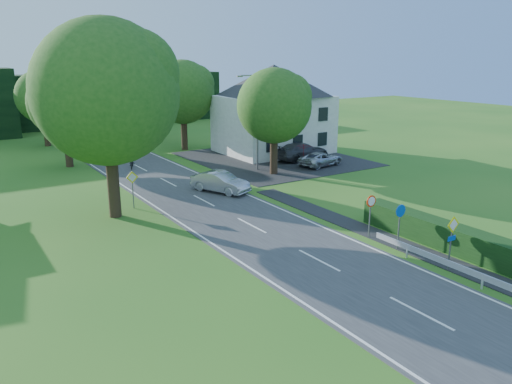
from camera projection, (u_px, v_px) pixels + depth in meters
road at (234, 217)px, 30.27m from camera, size 7.00×80.00×0.04m
parking_pad at (274, 159)px, 47.07m from camera, size 14.00×16.00×0.04m
line_edge_left at (185, 226)px, 28.56m from camera, size 0.12×80.00×0.01m
line_edge_right at (278, 208)px, 31.96m from camera, size 0.12×80.00×0.01m
line_centre at (234, 216)px, 30.26m from camera, size 0.12×80.00×0.01m
tree_main at (108, 121)px, 28.83m from camera, size 9.40×9.40×11.64m
tree_left_far at (65, 118)px, 42.72m from camera, size 7.00×7.00×8.58m
tree_right_far at (183, 105)px, 50.55m from camera, size 7.40×7.40×9.09m
tree_left_back at (44, 108)px, 52.77m from camera, size 6.60×6.60×8.07m
tree_right_back at (146, 107)px, 56.71m from camera, size 6.20×6.20×7.56m
tree_right_mid at (274, 122)px, 40.06m from camera, size 7.00×7.00×8.58m
treeline_right at (118, 99)px, 70.79m from camera, size 30.00×5.00×7.00m
house_white at (274, 108)px, 49.39m from camera, size 10.60×8.40×8.60m
streetlight at (256, 118)px, 41.41m from camera, size 2.03×0.18×8.00m
sign_priority_right at (452, 233)px, 22.31m from camera, size 0.78×0.09×2.59m
sign_roundabout at (400, 218)px, 24.78m from camera, size 0.64×0.08×2.37m
sign_speed_limit at (371, 206)px, 26.36m from camera, size 0.64×0.11×2.37m
sign_priority_left at (132, 182)px, 31.50m from camera, size 0.78×0.09×2.44m
moving_car at (220, 182)px, 35.46m from camera, size 3.19×4.65×1.45m
motorcycle at (132, 162)px, 43.10m from camera, size 1.35×1.98×0.98m
parked_car_silver_a at (258, 146)px, 48.72m from camera, size 5.49×3.43×1.71m
parked_car_grey at (302, 151)px, 46.38m from camera, size 5.56×2.43×1.59m
parked_car_silver_b at (321, 159)px, 43.89m from camera, size 4.62×2.69×1.21m
parasol at (304, 154)px, 44.92m from camera, size 2.28×2.31×1.74m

